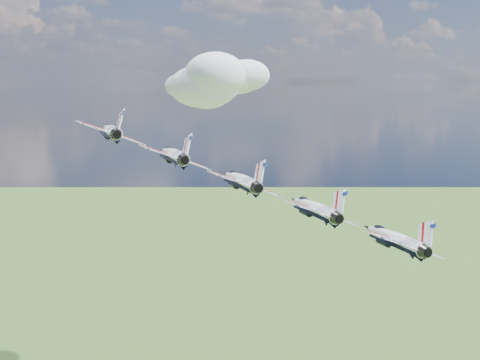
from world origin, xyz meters
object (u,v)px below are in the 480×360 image
object	(u,v)px
jet_2	(240,180)
jet_0	(110,131)
jet_1	(172,154)
jet_3	(313,208)
jet_4	(393,238)

from	to	relation	value
jet_2	jet_0	bearing A→B (deg)	138.34
jet_1	jet_2	world-z (taller)	jet_1
jet_2	jet_3	xyz separation A→B (m)	(7.99, -7.08, -3.16)
jet_2	jet_4	bearing A→B (deg)	-41.66
jet_0	jet_1	distance (m)	11.13
jet_2	jet_4	distance (m)	22.26
jet_2	jet_3	distance (m)	11.13
jet_0	jet_4	xyz separation A→B (m)	(31.95, -28.32, -12.64)
jet_2	jet_3	bearing A→B (deg)	-41.66
jet_4	jet_2	bearing A→B (deg)	138.34
jet_0	jet_1	bearing A→B (deg)	-41.66
jet_3	jet_2	bearing A→B (deg)	138.34
jet_0	jet_4	size ratio (longest dim) A/B	1.00
jet_0	jet_2	bearing A→B (deg)	-41.66
jet_1	jet_2	bearing A→B (deg)	-41.66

